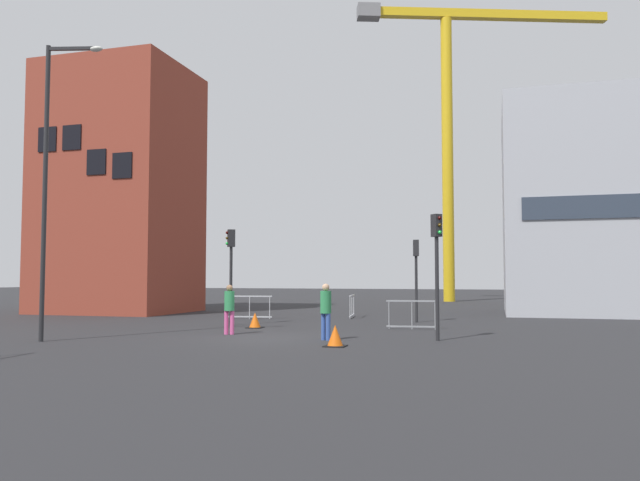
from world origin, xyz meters
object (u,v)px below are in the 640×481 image
streetlamp_tall (51,170)px  traffic_cone_striped (335,336)px  pedestrian_walking (326,307)px  construction_crane (454,101)px  pedestrian_waiting (229,306)px  traffic_light_verge (231,261)px  traffic_light_island (437,255)px  traffic_light_median (416,266)px  traffic_cone_on_verge (255,321)px

streetlamp_tall → traffic_cone_striped: size_ratio=15.07×
pedestrian_walking → construction_crane: bearing=86.4°
pedestrian_walking → traffic_cone_striped: size_ratio=2.88×
construction_crane → pedestrian_waiting: size_ratio=14.18×
pedestrian_walking → traffic_light_verge: bearing=138.9°
pedestrian_waiting → traffic_light_island: bearing=-1.1°
streetlamp_tall → traffic_light_median: streetlamp_tall is taller
traffic_light_median → pedestrian_waiting: (-5.42, -7.32, -1.43)m
construction_crane → traffic_light_verge: (-7.24, -27.18, -13.52)m
traffic_light_verge → pedestrian_waiting: 4.26m
construction_crane → streetlamp_tall: construction_crane is taller
construction_crane → pedestrian_walking: (-1.99, -31.75, -15.10)m
traffic_light_island → traffic_cone_striped: bearing=-137.5°
traffic_light_island → traffic_light_verge: bearing=156.4°
construction_crane → traffic_light_island: 33.77m
traffic_light_median → traffic_cone_on_verge: size_ratio=5.97×
traffic_cone_on_verge → traffic_cone_striped: bearing=-49.2°
traffic_light_median → traffic_cone_on_verge: (-5.57, -4.61, -2.13)m
traffic_light_verge → traffic_cone_on_verge: bearing=-32.2°
construction_crane → pedestrian_waiting: (-5.66, -30.79, -15.14)m
pedestrian_waiting → traffic_cone_striped: (4.37, -2.53, -0.70)m
pedestrian_waiting → traffic_cone_on_verge: size_ratio=2.83×
streetlamp_tall → traffic_light_median: (9.75, 10.96, -2.82)m
pedestrian_waiting → traffic_cone_striped: size_ratio=2.78×
pedestrian_walking → traffic_cone_striped: (0.71, -1.58, -0.73)m
construction_crane → pedestrian_walking: size_ratio=13.70×
traffic_light_verge → traffic_light_median: size_ratio=1.09×
traffic_cone_on_verge → traffic_cone_striped: 6.94m
traffic_light_median → pedestrian_waiting: 9.22m
traffic_light_median → traffic_cone_on_verge: bearing=-140.4°
construction_crane → streetlamp_tall: 37.47m
traffic_light_island → traffic_cone_on_verge: 8.05m
traffic_light_island → traffic_cone_on_verge: (-7.15, 2.85, -2.34)m
construction_crane → traffic_cone_striped: size_ratio=39.45×
pedestrian_waiting → pedestrian_walking: bearing=-14.6°
traffic_light_median → traffic_light_verge: bearing=-152.0°
traffic_cone_striped → streetlamp_tall: bearing=-172.8°
pedestrian_waiting → traffic_cone_on_verge: bearing=93.4°
traffic_light_median → traffic_cone_on_verge: 7.54m
pedestrian_waiting → construction_crane: bearing=79.6°
traffic_cone_striped → pedestrian_walking: bearing=114.3°
traffic_light_island → traffic_cone_striped: 4.25m
pedestrian_waiting → traffic_cone_on_verge: (-0.16, 2.72, -0.70)m
construction_crane → traffic_cone_on_verge: (-5.82, -28.07, -15.84)m
construction_crane → traffic_light_verge: size_ratio=6.17×
construction_crane → traffic_light_median: construction_crane is taller
streetlamp_tall → traffic_light_island: streetlamp_tall is taller
traffic_light_median → streetlamp_tall: bearing=-131.7°
construction_crane → pedestrian_walking: construction_crane is taller
traffic_light_median → traffic_cone_striped: 10.14m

